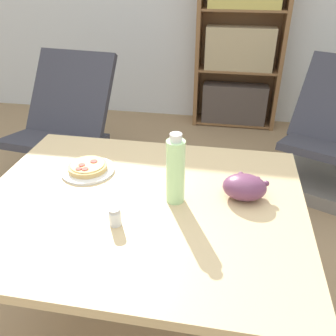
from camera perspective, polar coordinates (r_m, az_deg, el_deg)
The scene contains 9 objects.
ground_plane at distance 1.78m, azimuth -3.56°, elevation -24.80°, with size 14.00×14.00×0.00m, color #9E7F5B.
dining_table at distance 1.32m, azimuth -4.14°, elevation -8.62°, with size 1.15×0.92×0.73m.
pizza_on_plate at distance 1.45m, azimuth -12.73°, elevation -0.03°, with size 0.21×0.21×0.04m.
grape_bunch at distance 1.28m, azimuth 12.13°, elevation -3.00°, with size 0.16×0.13×0.09m.
drink_bottle at distance 1.19m, azimuth 1.21°, elevation -0.41°, with size 0.06×0.06×0.26m.
salt_shaker at distance 1.15m, azimuth -8.50°, elevation -7.71°, with size 0.04×0.04×0.06m.
lounge_chair_near at distance 2.75m, azimuth -16.21°, elevation 4.00°, with size 0.68×0.82×0.88m.
lounge_chair_far at distance 2.76m, azimuth 24.50°, elevation 2.45°, with size 0.83×0.94×0.88m.
bookshelf at distance 3.51m, azimuth 11.45°, elevation 18.66°, with size 0.79×0.26×1.62m.
Camera 1 is at (0.27, -0.97, 1.46)m, focal length 38.00 mm.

